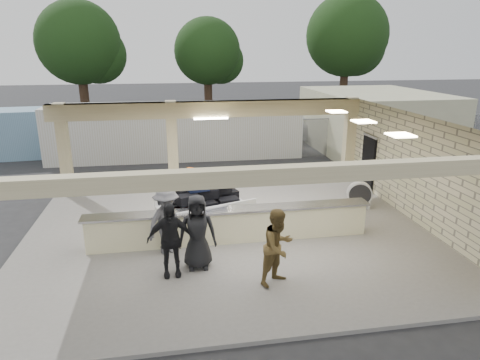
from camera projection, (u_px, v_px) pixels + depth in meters
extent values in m
plane|color=#262629|center=(228.00, 236.00, 12.91)|extent=(120.00, 120.00, 0.00)
cube|color=slate|center=(228.00, 235.00, 12.90)|extent=(12.00, 10.00, 0.10)
cube|color=tan|center=(227.00, 121.00, 11.88)|extent=(12.00, 10.00, 0.02)
cube|color=beige|center=(418.00, 172.00, 13.36)|extent=(0.02, 10.00, 3.50)
cube|color=black|center=(368.00, 164.00, 16.54)|extent=(0.10, 0.95, 2.10)
cube|color=tan|center=(210.00, 109.00, 16.44)|extent=(12.00, 0.50, 0.60)
cube|color=tan|center=(267.00, 175.00, 7.36)|extent=(12.00, 0.30, 0.30)
cube|color=tan|center=(64.00, 150.00, 15.97)|extent=(0.40, 0.40, 3.50)
cube|color=tan|center=(172.00, 146.00, 16.61)|extent=(0.40, 0.40, 3.50)
cube|color=tan|center=(349.00, 139.00, 17.84)|extent=(0.40, 0.40, 3.50)
cube|color=white|center=(211.00, 118.00, 16.30)|extent=(1.30, 0.12, 0.06)
cube|color=#FFEABF|center=(336.00, 111.00, 13.91)|extent=(0.55, 0.55, 0.04)
cube|color=#FFEABF|center=(363.00, 121.00, 12.03)|extent=(0.55, 0.55, 0.04)
cube|color=#FFEABF|center=(401.00, 135.00, 10.15)|extent=(0.55, 0.55, 0.04)
cube|color=beige|center=(231.00, 226.00, 12.28)|extent=(8.00, 0.50, 0.90)
cube|color=#B7B7BC|center=(231.00, 210.00, 12.13)|extent=(8.20, 0.58, 0.06)
cube|color=white|center=(205.00, 209.00, 13.06)|extent=(3.03, 2.37, 0.13)
cylinder|color=black|center=(180.00, 236.00, 12.21)|extent=(0.26, 0.44, 0.43)
cylinder|color=black|center=(166.00, 222.00, 13.19)|extent=(0.26, 0.44, 0.43)
cylinder|color=black|center=(245.00, 222.00, 13.19)|extent=(0.26, 0.44, 0.43)
cylinder|color=black|center=(227.00, 210.00, 14.17)|extent=(0.26, 0.44, 0.43)
cube|color=white|center=(195.00, 195.00, 13.67)|extent=(2.53, 0.92, 0.32)
cube|color=white|center=(216.00, 211.00, 12.33)|extent=(2.53, 0.92, 0.32)
cube|color=black|center=(183.00, 211.00, 12.34)|extent=(0.71, 0.58, 0.28)
cube|color=black|center=(206.00, 207.00, 12.69)|extent=(0.71, 0.58, 0.28)
cube|color=black|center=(228.00, 203.00, 13.03)|extent=(0.71, 0.58, 0.28)
cube|color=black|center=(175.00, 204.00, 12.88)|extent=(0.71, 0.58, 0.28)
cube|color=black|center=(198.00, 200.00, 13.22)|extent=(0.71, 0.58, 0.28)
cube|color=black|center=(219.00, 196.00, 13.56)|extent=(0.71, 0.58, 0.28)
cube|color=black|center=(188.00, 199.00, 12.45)|extent=(0.71, 0.58, 0.28)
cube|color=black|center=(208.00, 193.00, 12.97)|extent=(0.71, 0.58, 0.28)
cube|color=black|center=(220.00, 189.00, 13.39)|extent=(0.71, 0.58, 0.28)
cube|color=black|center=(188.00, 193.00, 12.99)|extent=(0.71, 0.58, 0.28)
cube|color=black|center=(198.00, 186.00, 12.73)|extent=(0.71, 0.58, 0.28)
cube|color=black|center=(216.00, 182.00, 13.12)|extent=(0.71, 0.58, 0.28)
cube|color=#590F0C|center=(180.00, 213.00, 12.21)|extent=(0.71, 0.58, 0.28)
cube|color=black|center=(228.00, 195.00, 13.71)|extent=(0.71, 0.58, 0.28)
cube|color=black|center=(199.00, 190.00, 13.27)|extent=(0.71, 0.58, 0.28)
cylinder|color=white|center=(359.00, 194.00, 14.81)|extent=(0.89, 0.53, 0.85)
cylinder|color=black|center=(359.00, 194.00, 14.81)|extent=(0.81, 0.53, 0.75)
cube|color=white|center=(351.00, 204.00, 14.88)|extent=(0.06, 0.47, 0.28)
cube|color=white|center=(366.00, 203.00, 14.97)|extent=(0.06, 0.47, 0.28)
imported|color=#EF5D0C|center=(190.00, 194.00, 13.60)|extent=(0.72, 0.72, 1.79)
imported|color=brown|center=(278.00, 247.00, 9.93)|extent=(0.97, 0.83, 1.85)
imported|color=black|center=(170.00, 240.00, 10.26)|extent=(1.11, 0.44, 1.88)
imported|color=#4D4D52|center=(167.00, 221.00, 11.38)|extent=(1.20, 1.08, 1.86)
imported|color=black|center=(197.00, 232.00, 10.64)|extent=(0.96, 0.42, 1.93)
imported|color=silver|center=(322.00, 127.00, 26.37)|extent=(5.66, 3.25, 1.53)
imported|color=silver|center=(365.00, 126.00, 26.79)|extent=(5.17, 2.58, 1.56)
imported|color=black|center=(300.00, 121.00, 28.89)|extent=(4.70, 3.53, 1.50)
cube|color=silver|center=(176.00, 131.00, 21.97)|extent=(12.74, 2.75, 2.75)
cylinder|color=gray|center=(300.00, 139.00, 21.90)|extent=(0.06, 0.06, 2.00)
cylinder|color=gray|center=(337.00, 137.00, 22.22)|extent=(0.06, 0.06, 2.00)
cylinder|color=gray|center=(373.00, 136.00, 22.54)|extent=(0.06, 0.06, 2.00)
cylinder|color=gray|center=(407.00, 135.00, 22.87)|extent=(0.06, 0.06, 2.00)
cylinder|color=gray|center=(441.00, 134.00, 23.19)|extent=(0.06, 0.06, 2.00)
cylinder|color=gray|center=(474.00, 132.00, 23.51)|extent=(0.06, 0.06, 2.00)
cube|color=gray|center=(407.00, 135.00, 22.87)|extent=(12.00, 0.02, 2.00)
cylinder|color=gray|center=(410.00, 116.00, 22.57)|extent=(12.00, 0.05, 0.05)
cylinder|color=#382619|center=(84.00, 91.00, 33.56)|extent=(0.70, 0.70, 4.50)
sphere|color=black|center=(79.00, 42.00, 32.49)|extent=(6.30, 6.30, 6.30)
sphere|color=black|center=(97.00, 55.00, 33.52)|extent=(4.50, 4.50, 4.50)
cylinder|color=#382619|center=(208.00, 89.00, 37.13)|extent=(0.70, 0.70, 4.00)
sphere|color=black|center=(207.00, 51.00, 36.18)|extent=(5.60, 5.60, 5.60)
sphere|color=black|center=(221.00, 61.00, 37.18)|extent=(4.00, 4.00, 4.00)
cylinder|color=#382619|center=(344.00, 83.00, 37.97)|extent=(0.70, 0.70, 5.00)
sphere|color=black|center=(347.00, 35.00, 36.79)|extent=(7.00, 7.00, 7.00)
sphere|color=black|center=(356.00, 47.00, 37.85)|extent=(5.00, 5.00, 5.00)
cube|color=#BEBC97|center=(374.00, 121.00, 23.39)|extent=(6.00, 8.00, 3.20)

